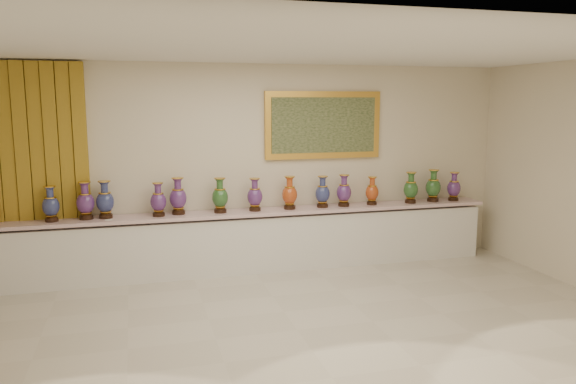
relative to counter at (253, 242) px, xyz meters
name	(u,v)px	position (x,y,z in m)	size (l,w,h in m)	color
ground	(297,330)	(0.00, -2.27, -0.44)	(8.00, 8.00, 0.00)	beige
room	(78,166)	(-2.36, 0.17, 1.16)	(8.00, 8.00, 8.00)	beige
counter	(253,242)	(0.00, 0.00, 0.00)	(7.28, 0.48, 0.90)	white
vase_1	(51,206)	(-2.71, -0.03, 0.67)	(0.28, 0.28, 0.47)	black
vase_2	(85,202)	(-2.28, 0.00, 0.69)	(0.31, 0.31, 0.51)	black
vase_3	(105,201)	(-2.03, 0.01, 0.69)	(0.31, 0.31, 0.51)	black
vase_4	(158,201)	(-1.33, -0.05, 0.67)	(0.22, 0.22, 0.47)	black
vase_5	(178,198)	(-1.06, 0.02, 0.70)	(0.29, 0.29, 0.52)	black
vase_6	(220,197)	(-0.48, -0.03, 0.69)	(0.25, 0.25, 0.50)	black
vase_7	(255,196)	(0.02, -0.03, 0.68)	(0.28, 0.28, 0.47)	black
vase_8	(290,194)	(0.54, -0.03, 0.68)	(0.26, 0.26, 0.49)	black
vase_9	(323,193)	(1.05, -0.03, 0.67)	(0.23, 0.23, 0.47)	black
vase_10	(344,192)	(1.39, -0.03, 0.68)	(0.24, 0.24, 0.48)	black
vase_11	(372,192)	(1.85, -0.03, 0.66)	(0.24, 0.24, 0.43)	black
vase_12	(411,189)	(2.49, -0.05, 0.68)	(0.25, 0.25, 0.48)	black
vase_13	(433,187)	(2.89, -0.02, 0.69)	(0.29, 0.29, 0.51)	black
vase_14	(454,188)	(3.25, -0.05, 0.67)	(0.27, 0.27, 0.46)	black
label_card	(109,220)	(-1.99, -0.14, 0.47)	(0.10, 0.06, 0.00)	white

